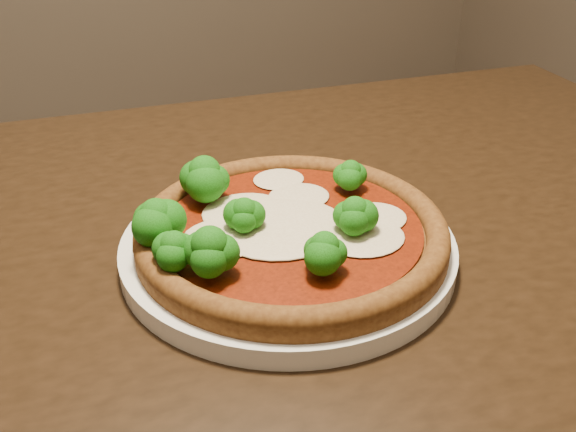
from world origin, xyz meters
name	(u,v)px	position (x,y,z in m)	size (l,w,h in m)	color
dining_table	(245,320)	(0.16, -0.10, 0.64)	(1.24, 0.82, 0.75)	black
plate	(288,246)	(0.18, -0.15, 0.76)	(0.29, 0.29, 0.02)	white
pizza	(281,227)	(0.17, -0.15, 0.78)	(0.27, 0.27, 0.06)	brown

